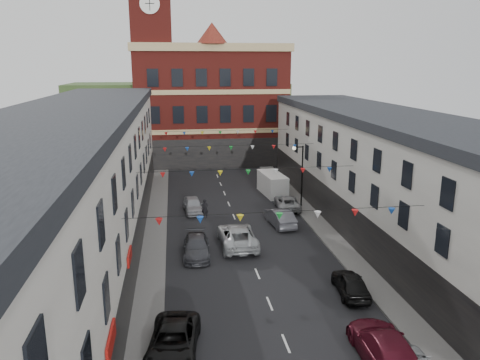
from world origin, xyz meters
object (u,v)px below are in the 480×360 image
car_right_c (385,348)px  car_right_e (280,217)px  car_left_c (173,342)px  car_right_f (287,202)px  car_left_e (193,205)px  white_van (272,184)px  car_left_d (196,247)px  moving_car (237,236)px  street_lamp (300,168)px  pedestrian (205,209)px  car_right_d (351,284)px

car_right_c → car_right_e: car_right_c is taller
car_left_c → car_right_f: 24.28m
car_left_e → white_van: white_van is taller
car_left_c → car_right_c: size_ratio=0.89×
car_right_c → car_left_c: bearing=-8.8°
car_left_d → white_van: size_ratio=0.91×
car_right_e → moving_car: bearing=37.7°
car_right_f → car_left_d: bearing=53.1°
street_lamp → car_left_c: (-12.05, -22.13, -3.21)m
car_left_d → moving_car: bearing=26.9°
street_lamp → pedestrian: 9.85m
car_right_c → moving_car: bearing=-69.4°
car_right_c → car_right_e: bearing=-85.2°
car_right_f → car_right_d: bearing=94.5°
pedestrian → car_right_d: bearing=-58.7°
street_lamp → car_left_e: street_lamp is taller
car_right_c → car_left_d: bearing=-56.9°
car_right_c → car_right_d: car_right_c is taller
car_right_e → moving_car: (-4.24, -4.09, 0.06)m
car_left_e → car_right_f: 8.91m
car_left_e → car_right_d: size_ratio=1.02×
car_right_e → pedestrian: bearing=-31.7°
car_right_e → white_van: (1.40, 9.79, 0.38)m
car_right_c → pedestrian: 23.27m
car_right_f → moving_car: size_ratio=0.80×
car_right_d → car_left_d: bearing=-33.8°
white_van → pedestrian: size_ratio=2.96×
street_lamp → car_left_e: 10.65m
car_right_c → car_right_e: size_ratio=1.24×
street_lamp → car_right_f: size_ratio=1.30×
car_right_f → car_right_c: bearing=92.5°
car_left_d → car_right_c: car_right_c is taller
car_left_e → car_right_c: size_ratio=0.73×
car_right_c → car_left_e: bearing=-69.0°
car_left_d → street_lamp: bearing=47.2°
car_left_c → car_left_e: bearing=92.5°
street_lamp → car_right_d: size_ratio=1.49×
car_right_f → pedestrian: size_ratio=2.70×
car_right_e → car_right_d: bearing=90.2°
car_left_e → car_right_e: 8.63m
car_right_d → car_right_e: 12.76m
car_right_e → white_van: 9.90m
pedestrian → car_right_c: bearing=-68.0°
car_left_c → white_van: bearing=76.2°
white_van → pedestrian: (-7.61, -6.84, -0.27)m
car_right_e → pedestrian: (-6.22, 2.95, 0.11)m
white_van → moving_car: bearing=-118.2°
car_left_e → car_right_f: car_left_e is taller
car_right_f → pedestrian: bearing=16.2°
street_lamp → car_right_f: bearing=-162.7°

